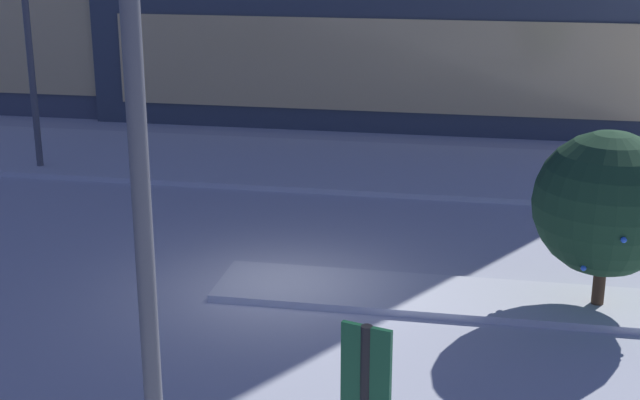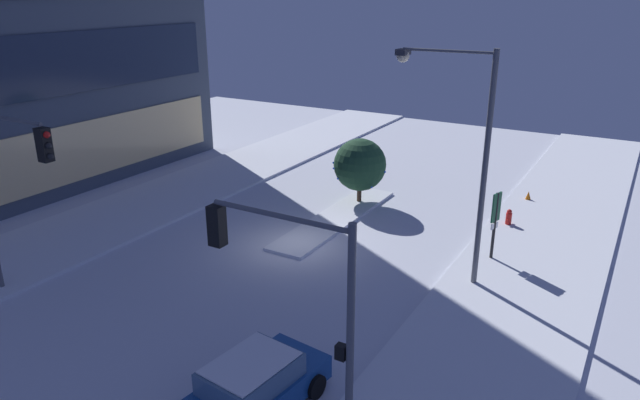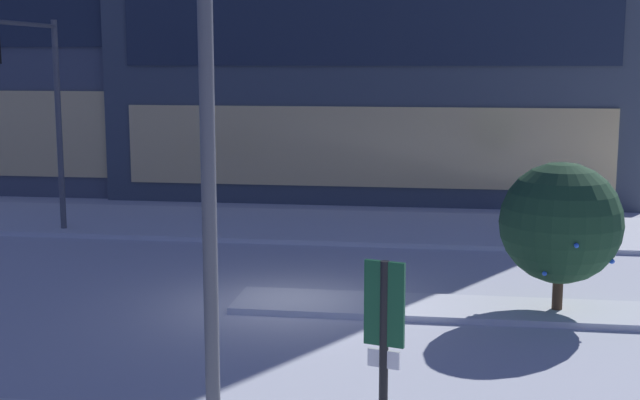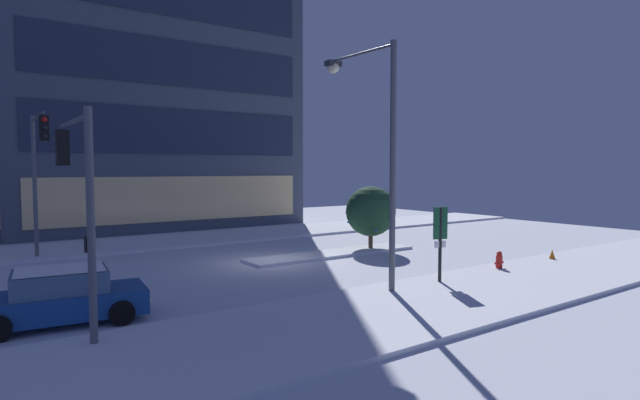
% 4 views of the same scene
% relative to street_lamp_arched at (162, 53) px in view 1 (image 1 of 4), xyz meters
% --- Properties ---
extents(ground, '(52.00, 52.00, 0.00)m').
position_rel_street_lamp_arched_xyz_m(ground, '(-0.20, 6.40, -5.36)').
color(ground, silver).
extents(curb_strip_far, '(52.00, 5.20, 0.14)m').
position_rel_street_lamp_arched_xyz_m(curb_strip_far, '(-0.20, 15.18, -5.29)').
color(curb_strip_far, silver).
rests_on(curb_strip_far, ground).
extents(median_strip, '(9.00, 1.80, 0.14)m').
position_rel_street_lamp_arched_xyz_m(median_strip, '(3.09, 6.41, -5.29)').
color(median_strip, silver).
rests_on(median_strip, ground).
extents(street_lamp_arched, '(0.56, 3.39, 8.26)m').
position_rel_street_lamp_arched_xyz_m(street_lamp_arched, '(0.00, 0.00, 0.00)').
color(street_lamp_arched, '#565960').
rests_on(street_lamp_arched, ground).
extents(decorated_tree_median, '(2.55, 2.59, 3.28)m').
position_rel_street_lamp_arched_xyz_m(decorated_tree_median, '(5.53, 6.45, -3.36)').
color(decorated_tree_median, '#473323').
rests_on(decorated_tree_median, ground).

